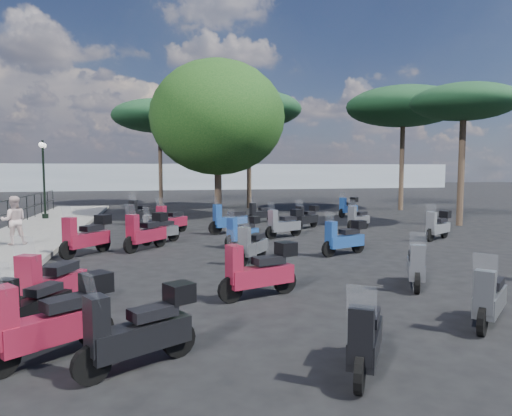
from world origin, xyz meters
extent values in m
plane|color=black|center=(0.00, 0.00, 0.00)|extent=(120.00, 120.00, 0.00)
cube|color=#5E5C5A|center=(-6.50, 3.00, 0.07)|extent=(3.00, 30.00, 0.15)
cylinder|color=black|center=(-7.80, 7.59, 0.70)|extent=(0.04, 0.04, 1.10)
cylinder|color=black|center=(-7.80, 8.96, 0.70)|extent=(0.04, 0.04, 1.10)
cylinder|color=black|center=(-7.80, 10.33, 0.70)|extent=(0.04, 0.04, 1.10)
cylinder|color=black|center=(-7.80, 11.69, 0.70)|extent=(0.04, 0.04, 1.10)
cylinder|color=black|center=(-7.80, 13.06, 0.70)|extent=(0.04, 0.04, 1.10)
cylinder|color=black|center=(-7.80, 14.43, 0.70)|extent=(0.04, 0.04, 1.10)
cylinder|color=black|center=(-7.80, 15.80, 0.70)|extent=(0.04, 0.04, 1.10)
cylinder|color=black|center=(-7.17, 10.91, 0.26)|extent=(0.29, 0.29, 0.22)
cylinder|color=black|center=(-7.17, 10.91, 1.95)|extent=(0.10, 0.10, 3.61)
cylinder|color=black|center=(-7.17, 10.91, 3.62)|extent=(0.13, 0.81, 0.04)
sphere|color=white|center=(-7.21, 11.31, 3.53)|extent=(0.25, 0.25, 0.25)
sphere|color=white|center=(-7.12, 10.51, 3.53)|extent=(0.25, 0.25, 0.25)
imported|color=beige|center=(-6.37, 3.16, 0.89)|extent=(0.84, 0.72, 1.49)
cylinder|color=black|center=(-3.00, -5.43, 0.25)|extent=(0.46, 0.38, 0.50)
cube|color=maroon|center=(-3.46, -5.77, 0.44)|extent=(1.29, 1.08, 0.35)
cube|color=black|center=(-3.31, -5.67, 0.73)|extent=(0.69, 0.62, 0.15)
cube|color=maroon|center=(-3.93, -6.12, 0.73)|extent=(0.37, 0.39, 0.73)
cube|color=black|center=(-2.98, -5.42, 0.91)|extent=(0.48, 0.48, 0.27)
cylinder|color=black|center=(-4.24, -5.14, 0.22)|extent=(0.30, 0.41, 0.43)
cylinder|color=black|center=(-3.68, -4.22, 0.22)|extent=(0.30, 0.41, 0.43)
cube|color=black|center=(-3.94, -4.64, 0.38)|extent=(0.87, 1.15, 0.31)
cube|color=black|center=(-3.86, -4.51, 0.63)|extent=(0.51, 0.60, 0.13)
cube|color=black|center=(-4.21, -5.07, 0.63)|extent=(0.33, 0.31, 0.63)
plane|color=white|center=(-4.23, -5.12, 1.03)|extent=(0.33, 0.24, 0.33)
cylinder|color=black|center=(-4.16, -4.35, 0.26)|extent=(0.31, 0.51, 0.51)
cylinder|color=black|center=(-3.62, -3.19, 0.26)|extent=(0.31, 0.51, 0.51)
cube|color=maroon|center=(-3.87, -3.72, 0.45)|extent=(0.91, 1.41, 0.36)
cube|color=black|center=(-3.79, -3.55, 0.75)|extent=(0.56, 0.72, 0.15)
cube|color=maroon|center=(-4.12, -4.27, 0.75)|extent=(0.39, 0.35, 0.75)
plane|color=white|center=(-4.15, -4.33, 1.23)|extent=(0.40, 0.25, 0.40)
cylinder|color=black|center=(-4.50, 1.15, 0.26)|extent=(0.41, 0.48, 0.53)
cylinder|color=black|center=(-3.70, 2.18, 0.26)|extent=(0.41, 0.48, 0.53)
cube|color=maroon|center=(-4.07, 1.71, 0.46)|extent=(1.17, 1.35, 0.37)
cube|color=black|center=(-3.95, 1.85, 0.77)|extent=(0.66, 0.72, 0.15)
cube|color=maroon|center=(-4.45, 1.22, 0.77)|extent=(0.41, 0.39, 0.77)
plane|color=white|center=(-4.49, 1.16, 1.26)|extent=(0.38, 0.32, 0.41)
cube|color=black|center=(-3.68, 2.20, 0.96)|extent=(0.50, 0.51, 0.28)
cylinder|color=black|center=(-3.15, 8.59, 0.25)|extent=(0.39, 0.46, 0.50)
cylinder|color=black|center=(-2.38, 9.57, 0.25)|extent=(0.39, 0.46, 0.50)
cube|color=black|center=(-2.73, 9.12, 0.44)|extent=(1.11, 1.28, 0.35)
cube|color=black|center=(-2.63, 9.26, 0.73)|extent=(0.63, 0.68, 0.15)
cube|color=black|center=(-3.10, 8.65, 0.73)|extent=(0.39, 0.37, 0.73)
plane|color=white|center=(-3.14, 8.61, 1.19)|extent=(0.36, 0.31, 0.39)
cylinder|color=black|center=(-2.92, -6.56, 0.23)|extent=(0.45, 0.31, 0.47)
cylinder|color=black|center=(-1.90, -5.99, 0.23)|extent=(0.45, 0.31, 0.47)
cube|color=black|center=(-2.37, -6.25, 0.41)|extent=(1.26, 0.91, 0.33)
cube|color=black|center=(-2.22, -6.17, 0.68)|extent=(0.65, 0.54, 0.14)
cube|color=black|center=(-2.85, -6.52, 0.68)|extent=(0.33, 0.36, 0.68)
plane|color=white|center=(-2.90, -6.55, 1.12)|extent=(0.25, 0.36, 0.36)
cube|color=black|center=(-1.89, -5.98, 0.85)|extent=(0.44, 0.43, 0.25)
cylinder|color=black|center=(-0.85, -3.76, 0.24)|extent=(0.49, 0.25, 0.49)
cylinder|color=black|center=(0.30, -3.37, 0.24)|extent=(0.49, 0.25, 0.49)
cube|color=maroon|center=(-0.23, -3.55, 0.43)|extent=(1.36, 0.75, 0.35)
cube|color=black|center=(-0.06, -3.50, 0.71)|extent=(0.68, 0.49, 0.14)
cube|color=maroon|center=(-0.77, -3.74, 0.71)|extent=(0.31, 0.36, 0.71)
plane|color=white|center=(-0.83, -3.76, 1.17)|extent=(0.20, 0.39, 0.38)
cube|color=black|center=(0.32, -3.36, 0.89)|extent=(0.43, 0.42, 0.26)
cylinder|color=black|center=(-2.88, 1.69, 0.26)|extent=(0.42, 0.46, 0.52)
cylinder|color=black|center=(-2.04, 2.68, 0.26)|extent=(0.42, 0.46, 0.52)
cube|color=maroon|center=(-2.42, 2.23, 0.45)|extent=(1.19, 1.30, 0.37)
cube|color=black|center=(-2.30, 2.37, 0.75)|extent=(0.67, 0.70, 0.15)
cube|color=maroon|center=(-2.82, 1.76, 0.75)|extent=(0.40, 0.39, 0.75)
plane|color=white|center=(-2.86, 1.71, 1.24)|extent=(0.37, 0.33, 0.40)
cube|color=black|center=(-2.02, 2.69, 0.95)|extent=(0.50, 0.50, 0.28)
cylinder|color=black|center=(-2.46, 3.02, 0.22)|extent=(0.41, 0.35, 0.45)
cylinder|color=black|center=(-1.57, 3.70, 0.22)|extent=(0.41, 0.35, 0.45)
cube|color=#90949A|center=(-1.98, 3.39, 0.39)|extent=(1.15, 0.99, 0.32)
cube|color=black|center=(-1.85, 3.48, 0.65)|extent=(0.61, 0.56, 0.13)
cube|color=#90949A|center=(-2.40, 3.06, 0.65)|extent=(0.33, 0.35, 0.65)
plane|color=white|center=(-2.44, 3.03, 1.07)|extent=(0.27, 0.32, 0.35)
cylinder|color=black|center=(-2.00, 5.08, 0.25)|extent=(0.42, 0.44, 0.50)
cylinder|color=black|center=(-1.15, 6.00, 0.25)|extent=(0.42, 0.44, 0.50)
cube|color=maroon|center=(-1.54, 5.58, 0.44)|extent=(1.18, 1.24, 0.36)
cube|color=black|center=(-1.42, 5.71, 0.73)|extent=(0.66, 0.67, 0.15)
cube|color=maroon|center=(-1.94, 5.14, 0.73)|extent=(0.39, 0.38, 0.73)
plane|color=white|center=(-1.98, 5.09, 1.20)|extent=(0.35, 0.33, 0.39)
cylinder|color=black|center=(-0.02, -7.42, 0.22)|extent=(0.31, 0.42, 0.43)
cylinder|color=black|center=(0.55, -6.50, 0.22)|extent=(0.31, 0.42, 0.43)
cube|color=black|center=(0.29, -6.92, 0.38)|extent=(0.88, 1.16, 0.31)
cube|color=black|center=(0.37, -6.79, 0.63)|extent=(0.52, 0.60, 0.13)
cube|color=black|center=(0.02, -7.36, 0.63)|extent=(0.34, 0.31, 0.63)
plane|color=white|center=(-0.01, -7.41, 1.04)|extent=(0.33, 0.24, 0.34)
cylinder|color=black|center=(2.85, -3.95, 0.22)|extent=(0.29, 0.43, 0.44)
cylinder|color=black|center=(3.38, -2.99, 0.22)|extent=(0.29, 0.43, 0.44)
cube|color=#90949A|center=(3.13, -3.43, 0.39)|extent=(0.85, 1.19, 0.31)
cube|color=black|center=(3.21, -3.29, 0.64)|extent=(0.51, 0.61, 0.13)
cube|color=#90949A|center=(2.88, -3.89, 0.64)|extent=(0.34, 0.31, 0.64)
plane|color=white|center=(2.85, -3.93, 1.05)|extent=(0.34, 0.23, 0.34)
cylinder|color=black|center=(-0.03, -0.74, 0.23)|extent=(0.35, 0.42, 0.45)
cylinder|color=black|center=(0.66, 0.16, 0.23)|extent=(0.35, 0.42, 0.45)
cube|color=#90949A|center=(0.35, -0.25, 0.40)|extent=(1.00, 1.17, 0.32)
cube|color=black|center=(0.44, -0.13, 0.66)|extent=(0.57, 0.62, 0.13)
cube|color=#90949A|center=(0.02, -0.68, 0.66)|extent=(0.35, 0.34, 0.66)
plane|color=white|center=(-0.02, -0.72, 1.08)|extent=(0.33, 0.28, 0.35)
cylinder|color=black|center=(0.09, 1.90, 0.22)|extent=(0.40, 0.33, 0.43)
cylinder|color=black|center=(0.96, 2.55, 0.22)|extent=(0.40, 0.33, 0.43)
cube|color=#1F488F|center=(0.56, 2.25, 0.38)|extent=(1.13, 0.95, 0.31)
cube|color=black|center=(0.68, 2.34, 0.63)|extent=(0.60, 0.54, 0.13)
cube|color=#1F488F|center=(0.14, 1.94, 0.63)|extent=(0.32, 0.34, 0.63)
plane|color=white|center=(0.10, 1.91, 1.04)|extent=(0.26, 0.32, 0.34)
cube|color=black|center=(0.97, 2.56, 0.80)|extent=(0.42, 0.42, 0.24)
cylinder|color=black|center=(0.01, 4.90, 0.26)|extent=(0.53, 0.24, 0.52)
cylinder|color=black|center=(1.27, 5.25, 0.26)|extent=(0.53, 0.24, 0.52)
cube|color=#1F488F|center=(0.69, 5.09, 0.46)|extent=(1.46, 0.73, 0.37)
cube|color=black|center=(0.87, 5.14, 0.76)|extent=(0.71, 0.49, 0.15)
cube|color=#1F488F|center=(0.09, 4.93, 0.76)|extent=(0.32, 0.38, 0.76)
plane|color=white|center=(0.03, 4.91, 1.25)|extent=(0.19, 0.42, 0.40)
cylinder|color=black|center=(2.50, -6.21, 0.22)|extent=(0.39, 0.36, 0.44)
cylinder|color=black|center=(3.33, -5.49, 0.22)|extent=(0.39, 0.36, 0.44)
cube|color=#494C50|center=(2.95, -5.82, 0.39)|extent=(1.11, 1.03, 0.31)
cube|color=black|center=(3.07, -5.72, 0.65)|extent=(0.60, 0.57, 0.13)
cube|color=#494C50|center=(2.56, -6.17, 0.65)|extent=(0.34, 0.34, 0.65)
plane|color=white|center=(2.52, -6.20, 1.06)|extent=(0.29, 0.31, 0.34)
cylinder|color=black|center=(2.54, -0.06, 0.23)|extent=(0.46, 0.25, 0.46)
cylinder|color=black|center=(3.60, 0.34, 0.23)|extent=(0.46, 0.25, 0.46)
cube|color=#1F488F|center=(3.11, 0.16, 0.40)|extent=(1.27, 0.74, 0.32)
cube|color=black|center=(3.27, 0.21, 0.67)|extent=(0.64, 0.47, 0.13)
cube|color=#1F488F|center=(2.61, -0.03, 0.67)|extent=(0.30, 0.34, 0.67)
plane|color=white|center=(2.55, -0.05, 1.10)|extent=(0.20, 0.37, 0.35)
cube|color=black|center=(3.62, 0.35, 0.84)|extent=(0.41, 0.40, 0.25)
cylinder|color=black|center=(1.78, 3.44, 0.23)|extent=(0.47, 0.29, 0.47)
cylinder|color=black|center=(2.84, 3.93, 0.23)|extent=(0.47, 0.29, 0.47)
cube|color=#90949A|center=(2.36, 3.70, 0.41)|extent=(1.29, 0.84, 0.33)
cube|color=black|center=(2.51, 3.77, 0.68)|extent=(0.66, 0.51, 0.14)
cube|color=#90949A|center=(1.85, 3.47, 0.68)|extent=(0.32, 0.36, 0.68)
plane|color=white|center=(1.80, 3.45, 1.12)|extent=(0.23, 0.37, 0.36)
cube|color=black|center=(2.86, 3.94, 0.86)|extent=(0.43, 0.42, 0.25)
cylinder|color=black|center=(3.46, 5.50, 0.22)|extent=(0.41, 0.34, 0.44)
cylinder|color=black|center=(4.34, 6.17, 0.22)|extent=(0.41, 0.34, 0.44)
cube|color=black|center=(3.94, 5.86, 0.39)|extent=(1.14, 0.97, 0.31)
cube|color=black|center=(4.06, 5.96, 0.64)|extent=(0.60, 0.55, 0.13)
cube|color=black|center=(3.52, 5.55, 0.64)|extent=(0.33, 0.34, 0.64)
plane|color=white|center=(3.48, 5.51, 1.06)|extent=(0.27, 0.32, 0.34)
cube|color=black|center=(4.35, 6.18, 0.81)|extent=(0.43, 0.42, 0.24)
cylinder|color=black|center=(2.07, 8.11, 0.21)|extent=(0.43, 0.22, 0.42)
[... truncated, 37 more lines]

